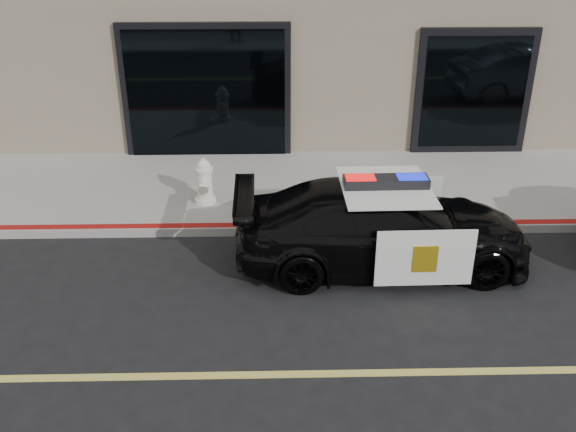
{
  "coord_description": "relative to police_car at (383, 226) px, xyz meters",
  "views": [
    {
      "loc": [
        0.37,
        -5.94,
        5.07
      ],
      "look_at": [
        0.56,
        2.2,
        1.0
      ],
      "focal_mm": 40.0,
      "sensor_mm": 36.0,
      "label": 1
    }
  ],
  "objects": [
    {
      "name": "police_car",
      "position": [
        0.0,
        0.0,
        0.0
      ],
      "size": [
        2.1,
        4.48,
        1.45
      ],
      "color": "black",
      "rests_on": "ground"
    },
    {
      "name": "ground",
      "position": [
        -1.98,
        -2.53,
        -0.65
      ],
      "size": [
        120.0,
        120.0,
        0.0
      ],
      "primitive_type": "plane",
      "color": "black",
      "rests_on": "ground"
    },
    {
      "name": "fire_hydrant",
      "position": [
        -2.85,
        1.96,
        -0.11
      ],
      "size": [
        0.38,
        0.53,
        0.84
      ],
      "color": "white",
      "rests_on": "sidewalk_n"
    },
    {
      "name": "sidewalk_n",
      "position": [
        -1.98,
        2.72,
        -0.57
      ],
      "size": [
        60.0,
        3.5,
        0.15
      ],
      "primitive_type": "cube",
      "color": "gray",
      "rests_on": "ground"
    }
  ]
}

